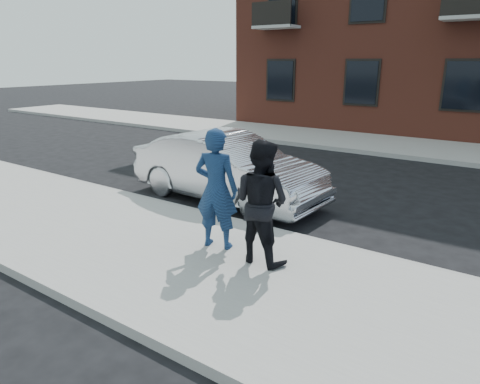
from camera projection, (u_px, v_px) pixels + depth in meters
The scene contains 8 objects.
ground at pixel (291, 291), 5.96m from camera, with size 100.00×100.00×0.00m, color black.
near_sidewalk at pixel (282, 294), 5.74m from camera, with size 50.00×3.50×0.15m, color #989690.
near_curb at pixel (334, 247), 7.16m from camera, with size 50.00×0.10×0.15m, color #999691.
far_sidewalk at pixel (444, 151), 14.80m from camera, with size 50.00×3.50×0.15m, color #989690.
far_curb at pixel (433, 160), 13.38m from camera, with size 50.00×0.10×0.15m, color #999691.
silver_sedan at pixel (227, 168), 9.59m from camera, with size 1.62×4.64×1.53m, color silver.
man_hoodie at pixel (216, 189), 6.75m from camera, with size 0.80×0.63×1.95m.
man_peacoat at pixel (261, 202), 6.28m from camera, with size 0.95×0.77×1.86m.
Camera 1 is at (2.41, -4.76, 3.07)m, focal length 32.00 mm.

